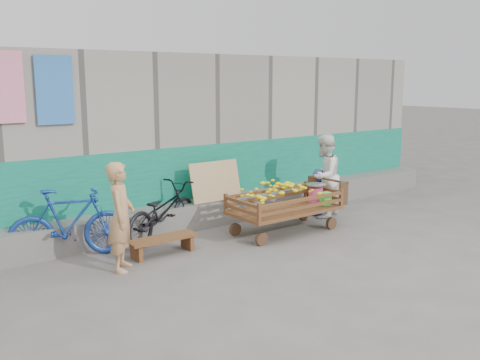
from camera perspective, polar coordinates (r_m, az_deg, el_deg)
ground at (r=7.71m, az=5.01°, el=-8.72°), size 80.00×80.00×0.00m
building_wall at (r=10.68m, az=-9.56°, el=4.69°), size 12.00×3.50×3.00m
banana_cart at (r=8.98m, az=4.63°, el=-1.97°), size 2.05×0.94×0.87m
bench at (r=8.02m, az=-8.26°, el=-6.53°), size 1.06×0.32×0.27m
vendor_man at (r=7.35m, az=-12.58°, el=-3.84°), size 0.60×0.65×1.49m
woman at (r=10.09m, az=8.96°, el=0.42°), size 0.93×0.84×1.56m
child at (r=10.25m, az=8.37°, el=-1.30°), size 0.48×0.36×0.89m
bicycle_dark at (r=8.71m, az=-8.31°, el=-3.39°), size 1.82×1.26×0.91m
bicycle_blue at (r=8.11m, az=-17.74°, el=-4.42°), size 1.77×1.00×1.03m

